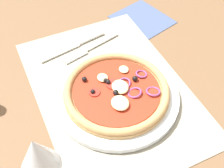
# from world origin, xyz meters

# --- Properties ---
(ground_plane) EXTENTS (1.90, 1.40, 0.02)m
(ground_plane) POSITION_xyz_m (0.00, 0.00, -0.01)
(ground_plane) COLOR brown
(placemat) EXTENTS (0.51, 0.35, 0.00)m
(placemat) POSITION_xyz_m (0.00, 0.00, 0.00)
(placemat) COLOR gray
(placemat) RESTS_ON ground_plane
(plate) EXTENTS (0.29, 0.29, 0.01)m
(plate) POSITION_xyz_m (-0.03, -0.00, 0.01)
(plate) COLOR white
(plate) RESTS_ON placemat
(pizza) EXTENTS (0.25, 0.25, 0.03)m
(pizza) POSITION_xyz_m (-0.03, -0.00, 0.03)
(pizza) COLOR tan
(pizza) RESTS_ON plate
(fork) EXTENTS (0.06, 0.18, 0.00)m
(fork) POSITION_xyz_m (0.15, -0.00, 0.01)
(fork) COLOR silver
(fork) RESTS_ON placemat
(knife) EXTENTS (0.05, 0.20, 0.01)m
(knife) POSITION_xyz_m (0.18, 0.03, 0.01)
(knife) COLOR silver
(knife) RESTS_ON placemat
(wine_glass) EXTENTS (0.07, 0.07, 0.15)m
(wine_glass) POSITION_xyz_m (-0.16, 0.21, 0.10)
(wine_glass) COLOR silver
(wine_glass) RESTS_ON ground_plane
(napkin) EXTENTS (0.19, 0.18, 0.00)m
(napkin) POSITION_xyz_m (0.21, -0.20, 0.00)
(napkin) COLOR #425175
(napkin) RESTS_ON ground_plane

